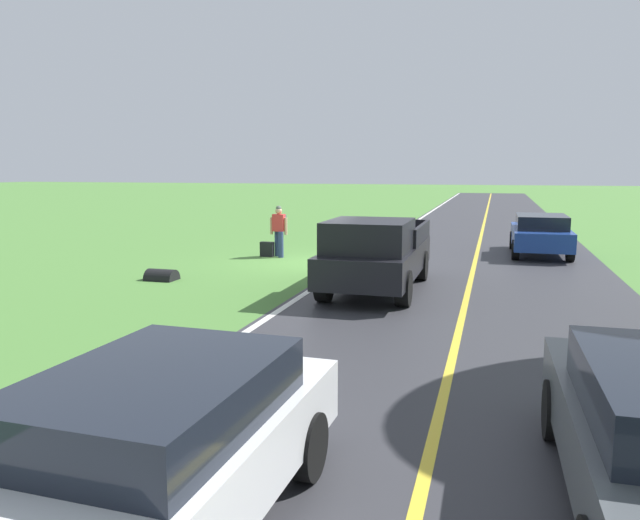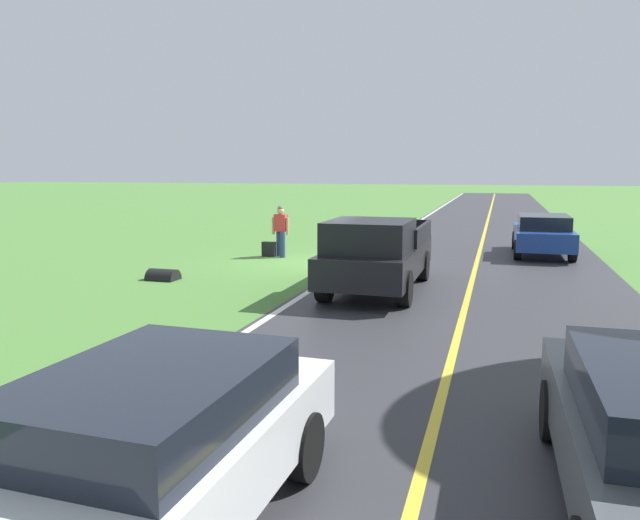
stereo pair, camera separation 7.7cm
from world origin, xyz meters
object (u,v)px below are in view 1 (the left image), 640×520
(hitchhiker_walking, at_px, (279,228))
(sedan_near_oncoming, at_px, (540,233))
(pickup_truck_passing, at_px, (376,253))
(sedan_ahead_same_lane, at_px, (150,454))
(suitcase_carried, at_px, (267,249))

(hitchhiker_walking, bearing_deg, sedan_near_oncoming, -161.16)
(pickup_truck_passing, bearing_deg, sedan_ahead_same_lane, 91.16)
(pickup_truck_passing, xyz_separation_m, sedan_near_oncoming, (-4.30, -7.90, -0.21))
(sedan_ahead_same_lane, bearing_deg, pickup_truck_passing, -88.84)
(hitchhiker_walking, relative_size, pickup_truck_passing, 0.32)
(sedan_near_oncoming, relative_size, sedan_ahead_same_lane, 0.99)
(hitchhiker_walking, bearing_deg, pickup_truck_passing, 130.77)
(suitcase_carried, relative_size, pickup_truck_passing, 0.09)
(pickup_truck_passing, xyz_separation_m, sedan_ahead_same_lane, (-0.21, 10.46, -0.21))
(pickup_truck_passing, relative_size, sedan_ahead_same_lane, 1.21)
(hitchhiker_walking, xyz_separation_m, sedan_near_oncoming, (-8.58, -2.93, -0.23))
(hitchhiker_walking, xyz_separation_m, sedan_ahead_same_lane, (-4.50, 15.42, -0.23))
(suitcase_carried, xyz_separation_m, pickup_truck_passing, (-4.70, 4.89, 0.71))
(sedan_near_oncoming, height_order, sedan_ahead_same_lane, same)
(suitcase_carried, distance_m, sedan_ahead_same_lane, 16.12)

